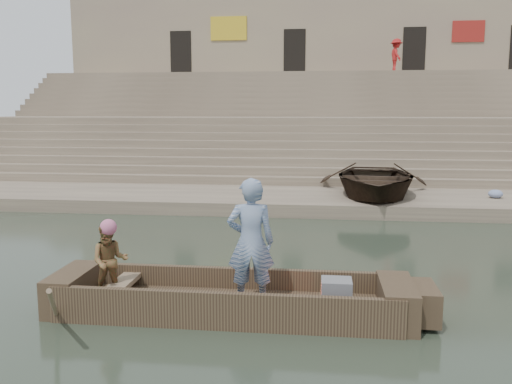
% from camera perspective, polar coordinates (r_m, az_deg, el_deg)
% --- Properties ---
extents(ground, '(120.00, 120.00, 0.00)m').
position_cam_1_polar(ground, '(10.20, 8.22, -9.53)').
color(ground, '#2B3629').
rests_on(ground, ground).
extents(lower_landing, '(32.00, 4.00, 0.40)m').
position_cam_1_polar(lower_landing, '(17.94, 7.67, -0.94)').
color(lower_landing, gray).
rests_on(lower_landing, ground).
extents(mid_landing, '(32.00, 3.00, 2.80)m').
position_cam_1_polar(mid_landing, '(25.25, 7.50, 4.57)').
color(mid_landing, gray).
rests_on(mid_landing, ground).
extents(upper_landing, '(32.00, 3.00, 5.20)m').
position_cam_1_polar(upper_landing, '(32.20, 7.42, 7.58)').
color(upper_landing, gray).
rests_on(upper_landing, ground).
extents(ghat_steps, '(32.00, 11.00, 5.20)m').
position_cam_1_polar(ghat_steps, '(26.92, 7.48, 5.67)').
color(ghat_steps, gray).
rests_on(ghat_steps, ground).
extents(building_wall, '(32.00, 5.07, 11.20)m').
position_cam_1_polar(building_wall, '(36.27, 7.46, 12.44)').
color(building_wall, gray).
rests_on(building_wall, ground).
extents(main_rowboat, '(5.00, 1.30, 0.22)m').
position_cam_1_polar(main_rowboat, '(8.71, -2.81, -11.93)').
color(main_rowboat, brown).
rests_on(main_rowboat, ground).
extents(rowboat_trim, '(6.04, 2.63, 1.87)m').
position_cam_1_polar(rowboat_trim, '(8.60, -1.44, -10.79)').
color(rowboat_trim, brown).
rests_on(rowboat_trim, ground).
extents(standing_man, '(0.77, 0.56, 1.95)m').
position_cam_1_polar(standing_man, '(8.21, -0.56, -5.25)').
color(standing_man, navy).
rests_on(standing_man, main_rowboat).
extents(rowing_man, '(0.69, 0.61, 1.20)m').
position_cam_1_polar(rowing_man, '(8.89, -15.03, -6.99)').
color(rowing_man, '#25702D').
rests_on(rowing_man, main_rowboat).
extents(television, '(0.46, 0.42, 0.40)m').
position_cam_1_polar(television, '(8.49, 8.32, -10.32)').
color(television, slate).
rests_on(television, main_rowboat).
extents(beached_rowboat, '(4.00, 5.38, 1.07)m').
position_cam_1_polar(beached_rowboat, '(18.00, 12.25, 1.33)').
color(beached_rowboat, '#2D2116').
rests_on(beached_rowboat, lower_landing).
extents(pedestrian, '(0.85, 1.26, 1.81)m').
position_cam_1_polar(pedestrian, '(32.09, 14.43, 13.65)').
color(pedestrian, '#A81D1C').
rests_on(pedestrian, upper_landing).
extents(cloth_bundles, '(4.14, 0.90, 0.26)m').
position_cam_1_polar(cloth_bundles, '(18.48, 18.05, 0.03)').
color(cloth_bundles, '#3F5999').
rests_on(cloth_bundles, lower_landing).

